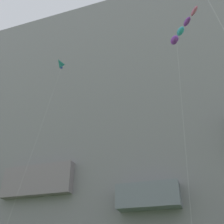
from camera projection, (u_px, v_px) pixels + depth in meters
The scene contains 3 objects.
cliff_face at pixel (153, 121), 69.53m from camera, with size 180.00×29.60×72.01m.
kite_windsock_mid_right at pixel (180, 32), 35.74m from camera, with size 4.82×6.35×30.49m.
kite_delta_far_left at pixel (63, 71), 46.48m from camera, with size 3.58×6.80×33.37m.
Camera 1 is at (8.59, 3.83, 2.21)m, focal length 42.85 mm.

